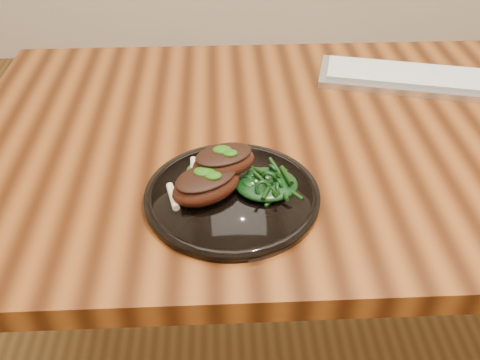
# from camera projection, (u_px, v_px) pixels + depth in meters

# --- Properties ---
(desk) EXTENTS (1.60, 0.80, 0.75)m
(desk) POSITION_uv_depth(u_px,v_px,m) (384.00, 165.00, 1.06)
(desk) COLOR #351606
(desk) RESTS_ON ground
(plate) EXTENTS (0.27, 0.27, 0.02)m
(plate) POSITION_uv_depth(u_px,v_px,m) (232.00, 196.00, 0.84)
(plate) COLOR black
(plate) RESTS_ON desk
(lamb_chop_front) EXTENTS (0.13, 0.12, 0.05)m
(lamb_chop_front) POSITION_uv_depth(u_px,v_px,m) (206.00, 184.00, 0.81)
(lamb_chop_front) COLOR #3B160B
(lamb_chop_front) RESTS_ON plate
(lamb_chop_back) EXTENTS (0.12, 0.10, 0.05)m
(lamb_chop_back) POSITION_uv_depth(u_px,v_px,m) (223.00, 161.00, 0.83)
(lamb_chop_back) COLOR #3B160B
(lamb_chop_back) RESTS_ON plate
(herb_smear) EXTENTS (0.08, 0.05, 0.00)m
(herb_smear) POSITION_uv_depth(u_px,v_px,m) (210.00, 169.00, 0.88)
(herb_smear) COLOR #114207
(herb_smear) RESTS_ON plate
(greens_heap) EXTENTS (0.10, 0.09, 0.04)m
(greens_heap) POSITION_uv_depth(u_px,v_px,m) (267.00, 181.00, 0.83)
(greens_heap) COLOR black
(greens_heap) RESTS_ON plate
(keyboard) EXTENTS (0.47, 0.25, 0.02)m
(keyboard) POSITION_uv_depth(u_px,v_px,m) (427.00, 79.00, 1.15)
(keyboard) COLOR #BABCBE
(keyboard) RESTS_ON desk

